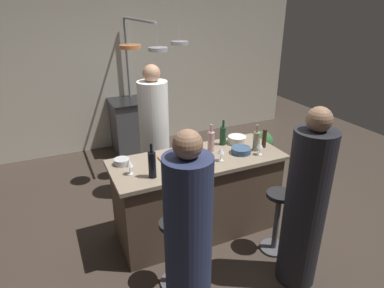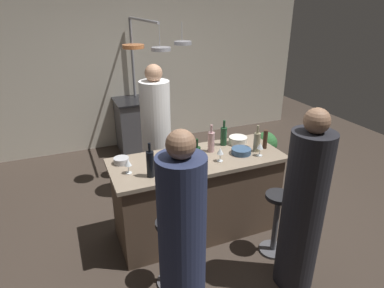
% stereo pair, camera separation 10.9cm
% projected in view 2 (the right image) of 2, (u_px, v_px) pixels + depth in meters
% --- Properties ---
extents(ground_plane, '(9.00, 9.00, 0.00)m').
position_uv_depth(ground_plane, '(197.00, 229.00, 3.76)').
color(ground_plane, '#382D26').
extents(back_wall, '(6.40, 0.16, 2.60)m').
position_uv_depth(back_wall, '(131.00, 70.00, 5.66)').
color(back_wall, beige).
rests_on(back_wall, ground_plane).
extents(kitchen_island, '(1.80, 0.72, 0.90)m').
position_uv_depth(kitchen_island, '(197.00, 195.00, 3.58)').
color(kitchen_island, brown).
rests_on(kitchen_island, ground_plane).
extents(stove_range, '(0.80, 0.64, 0.89)m').
position_uv_depth(stove_range, '(140.00, 124.00, 5.66)').
color(stove_range, '#47474C').
rests_on(stove_range, ground_plane).
extents(chef, '(0.36, 0.36, 1.73)m').
position_uv_depth(chef, '(157.00, 138.00, 4.16)').
color(chef, white).
rests_on(chef, ground_plane).
extents(bar_stool_left, '(0.28, 0.28, 0.68)m').
position_uv_depth(bar_stool_left, '(171.00, 250.00, 2.91)').
color(bar_stool_left, '#4C4C51').
rests_on(bar_stool_left, ground_plane).
extents(guest_left, '(0.35, 0.35, 1.65)m').
position_uv_depth(guest_left, '(182.00, 243.00, 2.41)').
color(guest_left, '#262D4C').
rests_on(guest_left, ground_plane).
extents(bar_stool_right, '(0.28, 0.28, 0.68)m').
position_uv_depth(bar_stool_right, '(276.00, 221.00, 3.30)').
color(bar_stool_right, '#4C4C51').
rests_on(bar_stool_right, ground_plane).
extents(guest_right, '(0.35, 0.35, 1.67)m').
position_uv_depth(guest_right, '(303.00, 210.00, 2.79)').
color(guest_right, black).
rests_on(guest_right, ground_plane).
extents(overhead_pot_rack, '(0.90, 1.58, 2.17)m').
position_uv_depth(overhead_pot_rack, '(147.00, 56.00, 4.61)').
color(overhead_pot_rack, gray).
rests_on(overhead_pot_rack, ground_plane).
extents(potted_plant, '(0.36, 0.36, 0.52)m').
position_uv_depth(potted_plant, '(265.00, 146.00, 5.20)').
color(potted_plant, brown).
rests_on(potted_plant, ground_plane).
extents(cutting_board, '(0.32, 0.22, 0.02)m').
position_uv_depth(cutting_board, '(175.00, 158.00, 3.39)').
color(cutting_board, '#997047').
rests_on(cutting_board, kitchen_island).
extents(pepper_mill, '(0.05, 0.05, 0.21)m').
position_uv_depth(pepper_mill, '(265.00, 139.00, 3.60)').
color(pepper_mill, '#382319').
rests_on(pepper_mill, kitchen_island).
extents(wine_bottle_red, '(0.07, 0.07, 0.31)m').
position_uv_depth(wine_bottle_red, '(197.00, 158.00, 3.14)').
color(wine_bottle_red, '#143319').
rests_on(wine_bottle_red, kitchen_island).
extents(wine_bottle_green, '(0.07, 0.07, 0.29)m').
position_uv_depth(wine_bottle_green, '(224.00, 136.00, 3.68)').
color(wine_bottle_green, '#193D23').
rests_on(wine_bottle_green, kitchen_island).
extents(wine_bottle_white, '(0.07, 0.07, 0.29)m').
position_uv_depth(wine_bottle_white, '(257.00, 142.00, 3.53)').
color(wine_bottle_white, gray).
rests_on(wine_bottle_white, kitchen_island).
extents(wine_bottle_rose, '(0.07, 0.07, 0.30)m').
position_uv_depth(wine_bottle_rose, '(211.00, 141.00, 3.52)').
color(wine_bottle_rose, '#B78C8E').
rests_on(wine_bottle_rose, kitchen_island).
extents(wine_bottle_dark, '(0.07, 0.07, 0.33)m').
position_uv_depth(wine_bottle_dark, '(150.00, 164.00, 3.00)').
color(wine_bottle_dark, black).
rests_on(wine_bottle_dark, kitchen_island).
extents(wine_glass_near_right_guest, '(0.07, 0.07, 0.15)m').
position_uv_depth(wine_glass_near_right_guest, '(128.00, 163.00, 3.07)').
color(wine_glass_near_right_guest, silver).
rests_on(wine_glass_near_right_guest, kitchen_island).
extents(wine_glass_near_left_guest, '(0.07, 0.07, 0.15)m').
position_uv_depth(wine_glass_near_left_guest, '(260.00, 146.00, 3.42)').
color(wine_glass_near_left_guest, silver).
rests_on(wine_glass_near_left_guest, kitchen_island).
extents(wine_glass_by_chef, '(0.07, 0.07, 0.15)m').
position_uv_depth(wine_glass_by_chef, '(220.00, 152.00, 3.30)').
color(wine_glass_by_chef, silver).
rests_on(wine_glass_by_chef, kitchen_island).
extents(mixing_bowl_ceramic, '(0.21, 0.21, 0.08)m').
position_uv_depth(mixing_bowl_ceramic, '(238.00, 140.00, 3.74)').
color(mixing_bowl_ceramic, silver).
rests_on(mixing_bowl_ceramic, kitchen_island).
extents(mixing_bowl_steel, '(0.15, 0.15, 0.06)m').
position_uv_depth(mixing_bowl_steel, '(121.00, 161.00, 3.29)').
color(mixing_bowl_steel, '#B7B7BC').
rests_on(mixing_bowl_steel, kitchen_island).
extents(mixing_bowl_blue, '(0.21, 0.21, 0.06)m').
position_uv_depth(mixing_bowl_blue, '(241.00, 151.00, 3.50)').
color(mixing_bowl_blue, '#334C6B').
rests_on(mixing_bowl_blue, kitchen_island).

